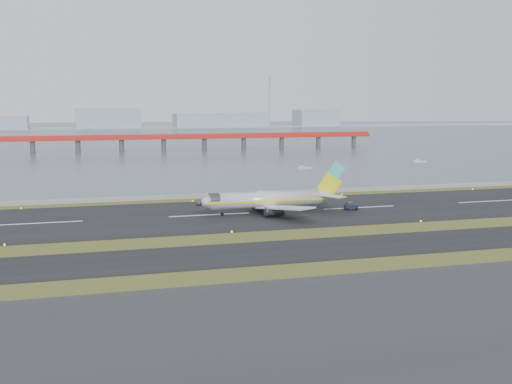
% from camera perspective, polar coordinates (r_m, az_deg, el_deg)
% --- Properties ---
extents(ground, '(1000.00, 1000.00, 0.00)m').
position_cam_1_polar(ground, '(128.76, -1.36, -4.29)').
color(ground, '#354719').
rests_on(ground, ground).
extents(apron_strip, '(1000.00, 50.00, 0.10)m').
position_cam_1_polar(apron_strip, '(78.82, 9.17, -12.30)').
color(apron_strip, '#2B2B2D').
rests_on(apron_strip, ground).
extents(taxiway_strip, '(1000.00, 18.00, 0.10)m').
position_cam_1_polar(taxiway_strip, '(117.47, 0.14, -5.45)').
color(taxiway_strip, black).
rests_on(taxiway_strip, ground).
extents(runway_strip, '(1000.00, 45.00, 0.10)m').
position_cam_1_polar(runway_strip, '(157.41, -4.16, -2.06)').
color(runway_strip, black).
rests_on(runway_strip, ground).
extents(seawall, '(1000.00, 2.50, 1.00)m').
position_cam_1_polar(seawall, '(186.43, -6.09, -0.39)').
color(seawall, gray).
rests_on(seawall, ground).
extents(bay_water, '(1400.00, 800.00, 1.30)m').
position_cam_1_polar(bay_water, '(583.23, -13.05, 4.98)').
color(bay_water, '#41515D').
rests_on(bay_water, ground).
extents(red_pier, '(260.00, 5.00, 10.20)m').
position_cam_1_polar(red_pier, '(375.87, -8.21, 4.75)').
color(red_pier, red).
rests_on(red_pier, ground).
extents(far_shoreline, '(1400.00, 80.00, 60.50)m').
position_cam_1_polar(far_shoreline, '(743.42, -12.71, 6.03)').
color(far_shoreline, '#99AAB5').
rests_on(far_shoreline, ground).
extents(airliner, '(38.52, 32.89, 12.80)m').
position_cam_1_polar(airliner, '(158.82, 1.37, -0.71)').
color(airliner, silver).
rests_on(airliner, ground).
extents(pushback_tug, '(3.45, 2.24, 2.10)m').
position_cam_1_polar(pushback_tug, '(166.02, 8.43, -1.27)').
color(pushback_tug, '#131C35').
rests_on(pushback_tug, ground).
extents(workboat_near, '(7.59, 5.13, 1.77)m').
position_cam_1_polar(workboat_near, '(266.91, 4.29, 2.12)').
color(workboat_near, silver).
rests_on(workboat_near, ground).
extents(workboat_far, '(6.79, 3.55, 1.58)m').
position_cam_1_polar(workboat_far, '(307.92, 14.31, 2.65)').
color(workboat_far, silver).
rests_on(workboat_far, ground).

